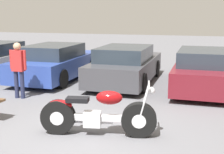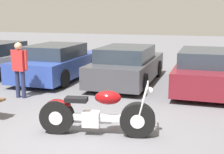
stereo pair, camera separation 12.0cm
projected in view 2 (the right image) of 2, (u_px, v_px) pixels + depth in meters
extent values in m
plane|color=slate|center=(81.00, 135.00, 6.21)|extent=(60.00, 60.00, 0.00)
cylinder|color=black|center=(138.00, 120.00, 6.09)|extent=(0.72, 0.32, 0.69)
cylinder|color=silver|center=(138.00, 120.00, 6.09)|extent=(0.31, 0.27, 0.28)
cylinder|color=black|center=(57.00, 117.00, 6.29)|extent=(0.72, 0.32, 0.69)
cylinder|color=silver|center=(57.00, 117.00, 6.29)|extent=(0.31, 0.27, 0.28)
cube|color=silver|center=(97.00, 117.00, 6.18)|extent=(1.24, 0.33, 0.12)
cube|color=silver|center=(91.00, 119.00, 6.20)|extent=(0.38, 0.30, 0.30)
ellipsoid|color=maroon|center=(108.00, 98.00, 6.07)|extent=(0.57, 0.41, 0.27)
cube|color=black|center=(76.00, 99.00, 6.16)|extent=(0.48, 0.32, 0.09)
ellipsoid|color=maroon|center=(59.00, 104.00, 6.23)|extent=(0.51, 0.28, 0.20)
cylinder|color=silver|center=(142.00, 104.00, 5.92)|extent=(0.22, 0.07, 0.72)
cylinder|color=silver|center=(143.00, 101.00, 6.09)|extent=(0.22, 0.07, 0.72)
cylinder|color=silver|center=(148.00, 85.00, 5.92)|extent=(0.14, 0.62, 0.03)
sphere|color=silver|center=(150.00, 91.00, 5.94)|extent=(0.15, 0.15, 0.15)
cylinder|color=silver|center=(82.00, 121.00, 6.39)|extent=(1.23, 0.30, 0.08)
cylinder|color=black|center=(3.00, 61.00, 13.94)|extent=(0.20, 0.62, 0.62)
cylinder|color=black|center=(36.00, 63.00, 13.44)|extent=(0.20, 0.62, 0.62)
cube|color=#2D479E|center=(59.00, 65.00, 11.63)|extent=(1.81, 4.39, 0.68)
cube|color=#28333D|center=(55.00, 51.00, 11.27)|extent=(1.59, 2.28, 0.45)
cylinder|color=black|center=(56.00, 64.00, 13.19)|extent=(0.20, 0.62, 0.62)
cylinder|color=black|center=(93.00, 66.00, 12.69)|extent=(0.20, 0.62, 0.62)
cylinder|color=black|center=(18.00, 76.00, 10.65)|extent=(0.20, 0.62, 0.62)
cylinder|color=black|center=(63.00, 79.00, 10.15)|extent=(0.20, 0.62, 0.62)
cube|color=#3D3D42|center=(128.00, 68.00, 10.95)|extent=(1.81, 4.39, 0.68)
cube|color=#28333D|center=(126.00, 53.00, 10.59)|extent=(1.59, 2.28, 0.45)
cylinder|color=black|center=(116.00, 66.00, 12.50)|extent=(0.20, 0.62, 0.62)
cylinder|color=black|center=(158.00, 69.00, 12.01)|extent=(0.20, 0.62, 0.62)
cylinder|color=black|center=(91.00, 80.00, 9.96)|extent=(0.20, 0.62, 0.62)
cylinder|color=black|center=(143.00, 83.00, 9.46)|extent=(0.20, 0.62, 0.62)
cube|color=maroon|center=(206.00, 74.00, 10.01)|extent=(1.81, 4.39, 0.68)
cube|color=#28333D|center=(207.00, 57.00, 9.65)|extent=(1.59, 2.28, 0.45)
cylinder|color=black|center=(183.00, 71.00, 11.57)|extent=(0.20, 0.62, 0.62)
cylinder|color=black|center=(174.00, 87.00, 9.03)|extent=(0.20, 0.62, 0.62)
cylinder|color=#232847|center=(18.00, 84.00, 8.97)|extent=(0.12, 0.12, 0.79)
cylinder|color=#232847|center=(23.00, 85.00, 8.91)|extent=(0.12, 0.12, 0.79)
cube|color=red|center=(19.00, 60.00, 8.80)|extent=(0.34, 0.20, 0.59)
cylinder|color=red|center=(12.00, 59.00, 8.86)|extent=(0.08, 0.08, 0.55)
cylinder|color=red|center=(26.00, 60.00, 8.73)|extent=(0.08, 0.08, 0.55)
sphere|color=tan|center=(18.00, 46.00, 8.72)|extent=(0.21, 0.21, 0.21)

